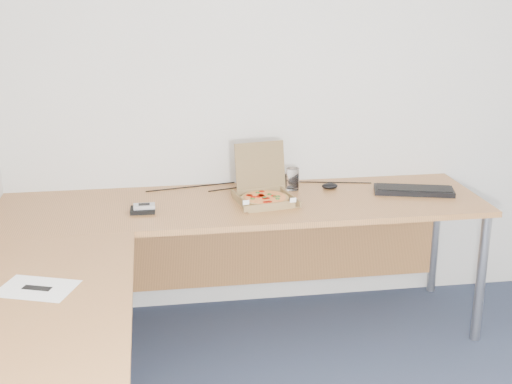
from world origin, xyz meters
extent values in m
cube|color=#AB6D39|center=(-0.50, 1.40, 0.71)|extent=(2.50, 0.70, 0.03)
cube|color=#AB6D39|center=(-1.40, 0.30, 0.71)|extent=(0.70, 1.50, 0.03)
cylinder|color=gray|center=(0.70, 1.70, 0.35)|extent=(0.05, 0.05, 0.70)
cube|color=olive|center=(-0.39, 1.38, 0.73)|extent=(0.27, 0.27, 0.01)
cube|color=olive|center=(-0.39, 1.53, 0.87)|extent=(0.27, 0.05, 0.27)
cylinder|color=tan|center=(-0.39, 1.38, 0.75)|extent=(0.25, 0.25, 0.02)
cylinder|color=red|center=(-0.39, 1.38, 0.76)|extent=(0.21, 0.21, 0.00)
cylinder|color=white|center=(-0.20, 1.57, 0.79)|extent=(0.07, 0.07, 0.12)
cube|color=black|center=(0.43, 1.41, 0.74)|extent=(0.44, 0.26, 0.03)
ellipsoid|color=black|center=(0.00, 1.56, 0.75)|extent=(0.10, 0.07, 0.03)
cube|color=black|center=(-1.01, 1.32, 0.74)|extent=(0.12, 0.10, 0.02)
cube|color=#B2B5BA|center=(-1.00, 1.32, 0.76)|extent=(0.10, 0.06, 0.02)
cube|color=white|center=(-1.40, 0.50, 0.73)|extent=(0.33, 0.28, 0.00)
ellipsoid|color=black|center=(-0.22, 1.65, 0.77)|extent=(0.09, 0.09, 0.08)
camera|label=1|loc=(-0.96, -1.97, 1.86)|focal=48.84mm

